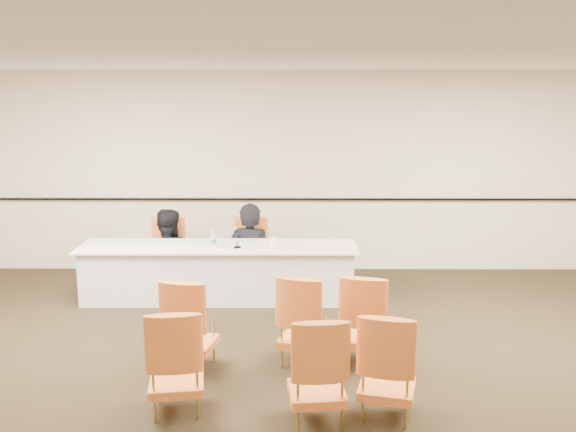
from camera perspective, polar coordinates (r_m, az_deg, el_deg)
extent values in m
plane|color=black|center=(6.20, 0.96, -15.14)|extent=(10.00, 10.00, 0.00)
plane|color=silver|center=(5.54, 1.07, 13.78)|extent=(10.00, 10.00, 0.00)
cube|color=#FAEEC5|center=(9.62, 0.72, 3.89)|extent=(10.00, 0.04, 3.00)
cube|color=black|center=(9.65, 0.71, 1.50)|extent=(9.80, 0.04, 0.03)
imported|color=black|center=(9.03, -3.37, -4.35)|extent=(0.72, 0.55, 1.77)
imported|color=black|center=(9.18, -10.71, -4.33)|extent=(0.87, 0.73, 1.61)
cube|color=silver|center=(8.32, -2.27, -2.77)|extent=(0.33, 0.26, 0.00)
cylinder|color=silver|center=(8.30, -5.97, -2.51)|extent=(0.07, 0.07, 0.10)
cylinder|color=white|center=(8.25, -1.33, -2.41)|extent=(0.11, 0.11, 0.14)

